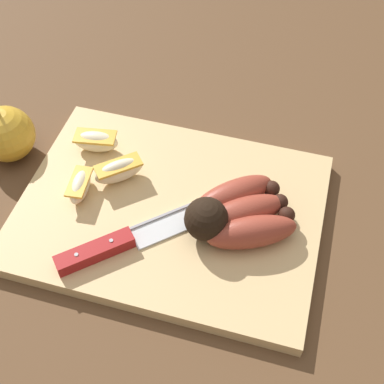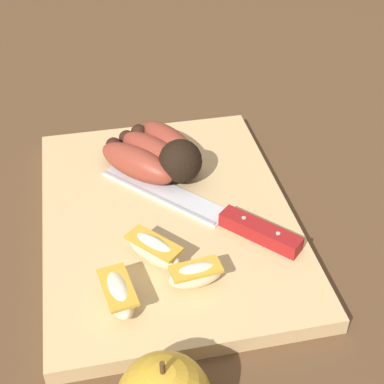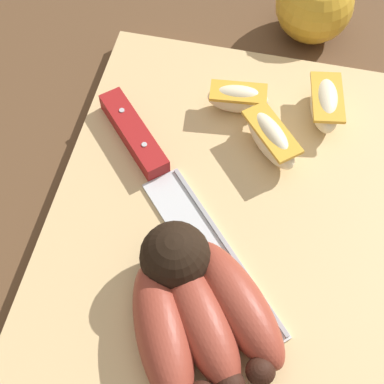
# 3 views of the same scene
# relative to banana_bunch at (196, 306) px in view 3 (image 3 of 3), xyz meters

# --- Properties ---
(ground_plane) EXTENTS (6.00, 6.00, 0.00)m
(ground_plane) POSITION_rel_banana_bunch_xyz_m (-0.09, -0.01, -0.04)
(ground_plane) COLOR brown
(cutting_board) EXTENTS (0.40, 0.30, 0.02)m
(cutting_board) POSITION_rel_banana_bunch_xyz_m (-0.09, 0.00, -0.03)
(cutting_board) COLOR tan
(cutting_board) RESTS_ON ground_plane
(banana_bunch) EXTENTS (0.15, 0.15, 0.06)m
(banana_bunch) POSITION_rel_banana_bunch_xyz_m (0.00, 0.00, 0.00)
(banana_bunch) COLOR black
(banana_bunch) RESTS_ON cutting_board
(chefs_knife) EXTENTS (0.23, 0.21, 0.02)m
(chefs_knife) POSITION_rel_banana_bunch_xyz_m (-0.12, -0.06, -0.02)
(chefs_knife) COLOR silver
(chefs_knife) RESTS_ON cutting_board
(apple_wedge_near) EXTENTS (0.07, 0.06, 0.03)m
(apple_wedge_near) POSITION_rel_banana_bunch_xyz_m (-0.17, 0.03, -0.00)
(apple_wedge_near) COLOR beige
(apple_wedge_near) RESTS_ON cutting_board
(apple_wedge_middle) EXTENTS (0.07, 0.04, 0.03)m
(apple_wedge_middle) POSITION_rel_banana_bunch_xyz_m (-0.22, 0.08, -0.01)
(apple_wedge_middle) COLOR beige
(apple_wedge_middle) RESTS_ON cutting_board
(apple_wedge_far) EXTENTS (0.03, 0.06, 0.03)m
(apple_wedge_far) POSITION_rel_banana_bunch_xyz_m (-0.21, -0.00, -0.01)
(apple_wedge_far) COLOR beige
(apple_wedge_far) RESTS_ON cutting_board
(whole_apple) EXTENTS (0.08, 0.08, 0.09)m
(whole_apple) POSITION_rel_banana_bunch_xyz_m (-0.35, 0.05, -0.00)
(whole_apple) COLOR gold
(whole_apple) RESTS_ON ground_plane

